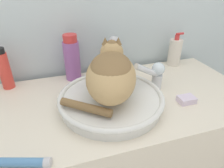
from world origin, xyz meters
TOP-DOWN VIEW (x-y plane):
  - wall_back at (0.00, 0.61)m, footprint 8.00×0.05m
  - sink_basin at (0.02, 0.23)m, footprint 0.40×0.40m
  - cat at (0.02, 0.24)m, footprint 0.32×0.34m
  - faucet at (0.24, 0.30)m, footprint 0.16×0.08m
  - soap_pump_bottle at (0.47, 0.51)m, footprint 0.07×0.07m
  - lotion_bottle_white at (0.12, 0.51)m, footprint 0.06×0.06m
  - mouthwash_bottle at (-0.09, 0.51)m, footprint 0.07×0.07m
  - shampoo_bottle_tall at (-0.38, 0.51)m, footprint 0.05×0.05m
  - cream_tube at (-0.29, 0.04)m, footprint 0.16×0.08m
  - soap_bar at (0.31, 0.17)m, footprint 0.07×0.05m

SIDE VIEW (x-z plane):
  - soap_bar at x=0.31m, z-range 0.88..0.91m
  - cream_tube at x=-0.29m, z-range 0.88..0.91m
  - sink_basin at x=0.02m, z-range 0.89..0.94m
  - soap_pump_bottle at x=0.47m, z-range 0.87..1.05m
  - faucet at x=0.24m, z-range 0.89..1.04m
  - shampoo_bottle_tall at x=-0.38m, z-range 0.88..1.07m
  - lotion_bottle_white at x=0.12m, z-range 0.88..1.08m
  - mouthwash_bottle at x=-0.09m, z-range 0.88..1.10m
  - cat at x=0.02m, z-range 0.93..1.12m
  - wall_back at x=0.00m, z-range 0.00..2.40m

